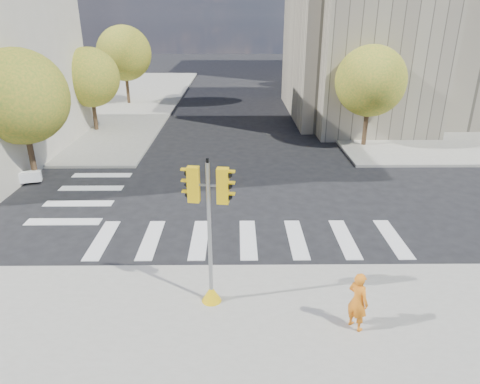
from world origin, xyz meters
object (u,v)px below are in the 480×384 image
lamp_far (323,49)px  photographer (358,301)px  traffic_signal (210,246)px  lamp_near (362,65)px

lamp_far → photographer: size_ratio=4.94×
traffic_signal → photographer: bearing=-8.8°
traffic_signal → lamp_near: bearing=73.1°
lamp_near → traffic_signal: (-9.25, -19.88, -2.64)m
lamp_far → traffic_signal: lamp_far is taller
lamp_near → traffic_signal: bearing=-114.9°
lamp_near → lamp_far: 14.00m
traffic_signal → photographer: size_ratio=2.60×
lamp_near → photographer: lamp_near is taller
lamp_near → traffic_signal: 22.08m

